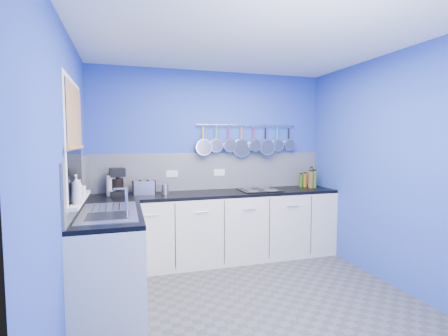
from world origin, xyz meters
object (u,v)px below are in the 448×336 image
paper_towel (111,186)px  hob (259,190)px  soap_bottle_a (76,189)px  soap_bottle_b (80,190)px  toaster (144,187)px  canister (165,189)px  coffee_maker (117,182)px

paper_towel → hob: size_ratio=0.48×
soap_bottle_a → soap_bottle_b: bearing=90.0°
soap_bottle_b → toaster: 1.26m
paper_towel → toaster: paper_towel is taller
soap_bottle_b → canister: soap_bottle_b is taller
paper_towel → coffee_maker: (0.07, 0.01, 0.04)m
soap_bottle_a → paper_towel: 1.32m
coffee_maker → canister: bearing=-15.7°
soap_bottle_a → canister: bearing=55.3°
paper_towel → toaster: 0.39m
coffee_maker → toaster: 0.32m
paper_towel → hob: (1.88, -0.10, -0.12)m
canister → hob: bearing=-2.1°
coffee_maker → toaster: coffee_maker is taller
soap_bottle_a → coffee_maker: bearing=77.4°
canister → toaster: bearing=163.7°
soap_bottle_a → toaster: size_ratio=0.91×
soap_bottle_a → paper_towel: (0.22, 1.30, -0.15)m
soap_bottle_b → coffee_maker: (0.29, 1.08, -0.07)m
toaster → canister: toaster is taller
soap_bottle_a → paper_towel: bearing=80.3°
soap_bottle_a → hob: 2.43m
soap_bottle_a → canister: 1.52m
coffee_maker → canister: size_ratio=2.67×
toaster → canister: size_ratio=2.10×
toaster → coffee_maker: bearing=-174.9°
soap_bottle_b → paper_towel: (0.22, 1.08, -0.11)m
soap_bottle_a → paper_towel: size_ratio=0.97×
soap_bottle_a → hob: (2.10, 1.19, -0.26)m
soap_bottle_b → canister: size_ratio=1.38×
toaster → hob: 1.50m
soap_bottle_a → coffee_maker: 1.34m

